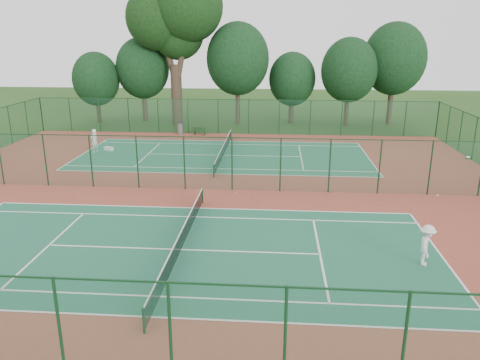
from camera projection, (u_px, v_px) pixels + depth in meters
name	position (u px, v px, depth m)	size (l,w,h in m)	color
ground	(209.00, 189.00, 30.38)	(120.00, 120.00, 0.00)	#244816
red_pad	(209.00, 189.00, 30.38)	(40.00, 36.00, 0.01)	brown
court_near	(182.00, 250.00, 21.80)	(23.77, 10.97, 0.01)	#1E6044
court_far	(224.00, 155.00, 38.94)	(23.77, 10.97, 0.01)	#216B46
fence_north	(233.00, 117.00, 47.00)	(40.00, 0.09, 3.50)	#16442C
fence_south	(115.00, 336.00, 12.71)	(40.00, 0.09, 3.50)	#18492F
fence_divider	(208.00, 163.00, 29.86)	(40.00, 0.09, 3.50)	#174730
tennis_net_near	(181.00, 239.00, 21.64)	(0.10, 12.90, 0.97)	#153C20
tennis_net_far	(224.00, 149.00, 38.79)	(0.10, 12.90, 0.97)	#143720
player_near	(427.00, 245.00, 20.10)	(1.19, 0.68, 1.84)	silver
player_far	(94.00, 141.00, 39.71)	(0.72, 0.47, 1.98)	white
trash_bin	(180.00, 129.00, 47.22)	(0.57, 0.57, 1.03)	slate
bench	(199.00, 131.00, 46.83)	(1.36, 0.64, 0.81)	#123516
kit_bag	(109.00, 149.00, 40.57)	(0.86, 0.32, 0.32)	white
stray_ball_a	(235.00, 193.00, 29.55)	(0.07, 0.07, 0.07)	#C9EE37
stray_ball_b	(334.00, 194.00, 29.37)	(0.07, 0.07, 0.07)	yellow
stray_ball_c	(248.00, 192.00, 29.66)	(0.07, 0.07, 0.07)	#BAD631
big_tree	(175.00, 17.00, 49.69)	(10.52, 7.70, 16.16)	#37281E
evergreen_row	(243.00, 123.00, 53.44)	(39.00, 5.00, 12.00)	black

